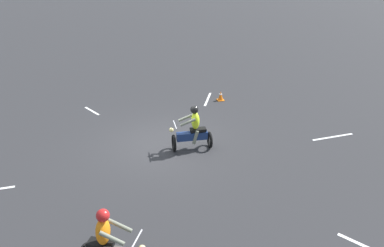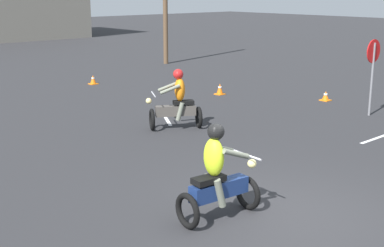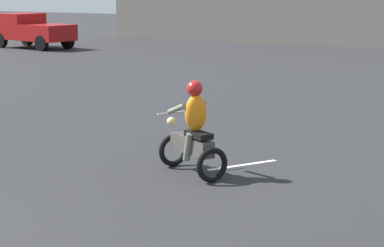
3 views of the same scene
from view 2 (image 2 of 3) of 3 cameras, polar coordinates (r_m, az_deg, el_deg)
name	(u,v)px [view 2 (image 2 of 3)]	position (r m, az deg, el deg)	size (l,w,h in m)	color
ground_plane	(286,216)	(9.33, 10.02, -9.69)	(120.00, 120.00, 0.00)	#28282B
motorcycle_rider_foreground	(218,178)	(8.83, 2.74, -5.81)	(1.54, 0.76, 1.66)	black
motorcycle_rider_background	(177,103)	(14.53, -1.64, 2.18)	(1.51, 1.22, 1.66)	black
stop_sign	(373,62)	(16.87, 18.73, 6.25)	(0.70, 0.08, 2.30)	slate
traffic_cone_near_right	(93,80)	(21.98, -10.51, 4.60)	(0.32, 0.32, 0.37)	orange
traffic_cone_mid_center	(220,89)	(19.50, 2.99, 3.67)	(0.32, 0.32, 0.40)	orange
traffic_cone_mid_left	(326,96)	(18.97, 14.06, 2.85)	(0.32, 0.32, 0.33)	orange
lane_stripe_e	(380,137)	(14.73, 19.42, -1.35)	(0.10, 1.82, 0.01)	silver
lane_stripe_ne	(167,119)	(15.75, -2.70, 0.43)	(0.10, 1.48, 0.01)	silver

